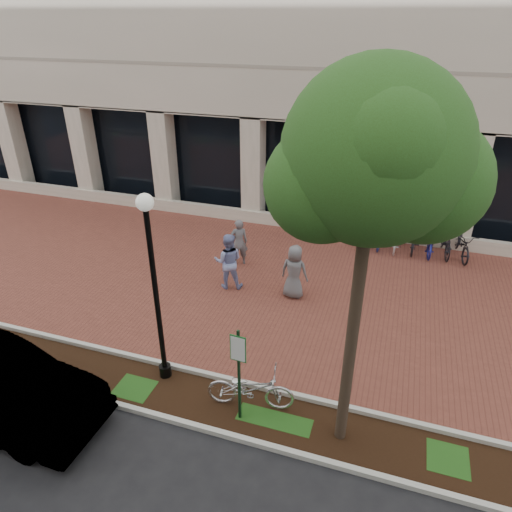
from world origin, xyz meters
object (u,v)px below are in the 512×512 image
(parking_sign, at_px, (239,365))
(pedestrian_left, at_px, (239,242))
(lamppost, at_px, (155,283))
(bike_rack_cluster, at_px, (413,237))
(pedestrian_right, at_px, (294,272))
(locked_bicycle, at_px, (251,388))
(street_tree, at_px, (376,166))
(pedestrian_mid, at_px, (228,261))

(parking_sign, bearing_deg, pedestrian_left, 113.67)
(lamppost, bearing_deg, pedestrian_left, 92.29)
(pedestrian_left, relative_size, bike_rack_cluster, 0.39)
(pedestrian_right, bearing_deg, pedestrian_left, -25.76)
(parking_sign, xyz_separation_m, pedestrian_left, (-2.36, 6.42, -0.66))
(pedestrian_left, bearing_deg, locked_bicycle, 84.97)
(parking_sign, height_order, bike_rack_cluster, parking_sign)
(parking_sign, relative_size, lamppost, 0.50)
(parking_sign, xyz_separation_m, pedestrian_right, (-0.09, 5.01, -0.63))
(parking_sign, xyz_separation_m, street_tree, (2.15, 0.24, 4.19))
(bike_rack_cluster, bearing_deg, pedestrian_right, -125.84)
(pedestrian_left, bearing_deg, lamppost, 64.93)
(lamppost, distance_m, street_tree, 5.29)
(parking_sign, height_order, pedestrian_mid, parking_sign)
(parking_sign, relative_size, street_tree, 0.32)
(street_tree, distance_m, pedestrian_right, 7.15)
(pedestrian_mid, bearing_deg, pedestrian_right, 167.07)
(street_tree, bearing_deg, locked_bicycle, 175.05)
(locked_bicycle, bearing_deg, pedestrian_right, -8.00)
(locked_bicycle, bearing_deg, pedestrian_mid, 16.33)
(parking_sign, distance_m, pedestrian_right, 5.06)
(lamppost, relative_size, locked_bicycle, 2.40)
(street_tree, relative_size, pedestrian_mid, 3.99)
(pedestrian_left, distance_m, bike_rack_cluster, 6.36)
(street_tree, relative_size, pedestrian_left, 4.39)
(pedestrian_right, distance_m, bike_rack_cluster, 5.51)
(pedestrian_mid, relative_size, pedestrian_right, 1.07)
(pedestrian_mid, bearing_deg, street_tree, 116.96)
(locked_bicycle, bearing_deg, pedestrian_left, 11.97)
(parking_sign, height_order, locked_bicycle, parking_sign)
(locked_bicycle, height_order, pedestrian_mid, pedestrian_mid)
(street_tree, height_order, bike_rack_cluster, street_tree)
(lamppost, relative_size, pedestrian_left, 2.79)
(locked_bicycle, distance_m, bike_rack_cluster, 9.51)
(pedestrian_right, height_order, bike_rack_cluster, pedestrian_right)
(pedestrian_left, bearing_deg, parking_sign, 82.85)
(parking_sign, bearing_deg, bike_rack_cluster, 74.33)
(parking_sign, relative_size, bike_rack_cluster, 0.54)
(parking_sign, relative_size, locked_bicycle, 1.21)
(parking_sign, bearing_deg, lamppost, 165.92)
(parking_sign, xyz_separation_m, pedestrian_mid, (-2.16, 4.91, -0.57))
(bike_rack_cluster, bearing_deg, locked_bicycle, -107.81)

